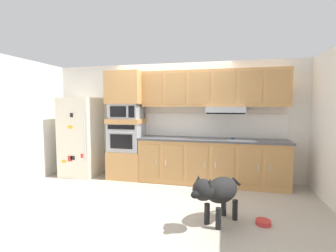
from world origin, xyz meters
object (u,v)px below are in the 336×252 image
refrigerator (81,137)px  microwave (126,111)px  built_in_oven (127,137)px  dog (217,191)px  screwdriver (233,138)px  dog_food_bowl (263,222)px

refrigerator → microwave: size_ratio=2.73×
built_in_oven → dog: 2.68m
built_in_oven → microwave: bearing=-0.8°
refrigerator → microwave: 1.23m
built_in_oven → screwdriver: 2.25m
microwave → screwdriver: microwave is taller
microwave → screwdriver: (2.25, 0.05, -0.53)m
dog → microwave: bearing=-96.2°
screwdriver → dog: screwdriver is taller
built_in_oven → dog_food_bowl: 3.18m
built_in_oven → dog_food_bowl: bearing=-31.4°
refrigerator → dog: bearing=-28.1°
refrigerator → built_in_oven: size_ratio=2.51×
refrigerator → screwdriver: 3.33m
refrigerator → dog_food_bowl: refrigerator is taller
dog_food_bowl → built_in_oven: bearing=148.6°
built_in_oven → dog_food_bowl: (2.61, -1.59, -0.87)m
built_in_oven → screwdriver: (2.25, 0.05, 0.03)m
refrigerator → dog_food_bowl: bearing=-22.4°
built_in_oven → microwave: (0.00, -0.00, 0.56)m
built_in_oven → dog: bearing=-40.5°
dog → dog_food_bowl: bearing=136.2°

